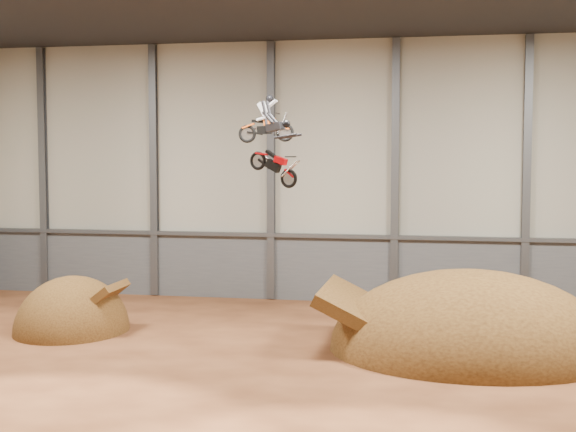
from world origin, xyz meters
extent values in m
plane|color=#4F2815|center=(0.00, 0.00, 0.00)|extent=(40.00, 40.00, 0.00)
cube|color=#A4A292|center=(0.00, 15.00, 7.00)|extent=(40.00, 0.10, 14.00)
cube|color=#515459|center=(0.00, 14.90, 1.75)|extent=(39.80, 0.18, 3.50)
cube|color=#47494F|center=(0.00, 14.75, 3.55)|extent=(39.80, 0.35, 0.20)
cube|color=#47494F|center=(-16.67, 14.80, 7.00)|extent=(0.40, 0.36, 13.90)
cube|color=#47494F|center=(-10.00, 14.80, 7.00)|extent=(0.40, 0.36, 13.90)
cube|color=#47494F|center=(-3.33, 14.80, 7.00)|extent=(0.40, 0.36, 13.90)
cube|color=#47494F|center=(3.33, 14.80, 7.00)|extent=(0.40, 0.36, 13.90)
cube|color=#47494F|center=(10.00, 14.80, 7.00)|extent=(0.40, 0.36, 13.90)
ellipsoid|color=#3C240F|center=(-10.45, 5.33, 0.00)|extent=(4.96, 5.72, 4.96)
ellipsoid|color=#3C240F|center=(6.96, 4.95, 0.00)|extent=(11.34, 10.03, 6.54)
camera|label=1|loc=(5.71, -27.64, 7.85)|focal=50.00mm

